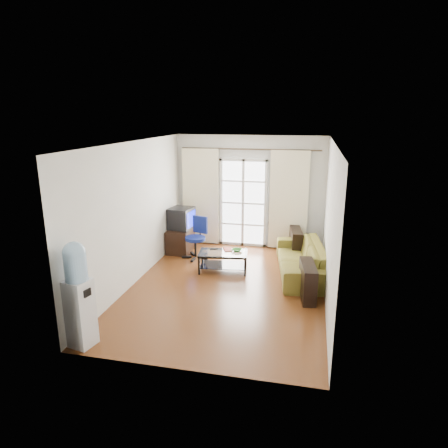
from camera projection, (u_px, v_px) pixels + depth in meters
The scene contains 20 objects.
floor at pixel (227, 287), 7.58m from camera, with size 5.20×5.20×0.00m, color brown.
ceiling at pixel (228, 143), 6.86m from camera, with size 5.20×5.20×0.00m, color white.
wall_back at pixel (250, 192), 9.66m from camera, with size 3.60×0.02×2.70m, color white.
wall_front at pixel (182, 273), 4.77m from camera, with size 3.60×0.02×2.70m, color white.
wall_left at pixel (135, 213), 7.59m from camera, with size 0.02×5.20×2.70m, color white.
wall_right at pixel (330, 224), 6.84m from camera, with size 0.02×5.20×2.70m, color white.
french_door at pixel (243, 203), 9.72m from camera, with size 1.16×0.06×2.15m.
curtain_rod at pixel (250, 149), 9.29m from camera, with size 0.04×0.04×3.30m, color #4C3F2D.
curtain_left at pixel (201, 197), 9.84m from camera, with size 0.90×0.07×2.35m, color #FFF7CD.
curtain_right at pixel (289, 201), 9.39m from camera, with size 0.90×0.07×2.35m, color #FFF7CD.
radiator at pixel (281, 235), 9.68m from camera, with size 0.64×0.12×0.64m, color #949496.
sofa at pixel (301, 259), 8.14m from camera, with size 1.15×2.28×0.64m, color brown.
coffee_table at pixel (223, 259), 8.31m from camera, with size 1.06×0.70×0.40m.
bowl at pixel (237, 250), 8.33m from camera, with size 0.24×0.24×0.05m, color #338731.
book at pixel (224, 250), 8.40m from camera, with size 0.24×0.28×0.02m, color #9E2F13.
remote at pixel (214, 249), 8.47m from camera, with size 0.17×0.05×0.02m, color black.
tv_stand at pixel (180, 240), 9.49m from camera, with size 0.50×0.76×0.55m, color black.
crt_tv at pixel (181, 218), 9.40m from camera, with size 0.61×0.61×0.50m.
task_chair at pixel (196, 246), 9.07m from camera, with size 0.81×0.81×0.94m.
water_cooler at pixel (78, 293), 5.49m from camera, with size 0.38×0.38×1.54m.
Camera 1 is at (1.45, -6.83, 3.19)m, focal length 32.00 mm.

